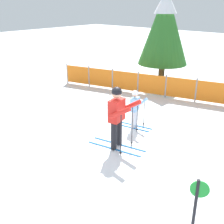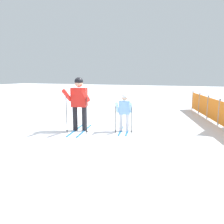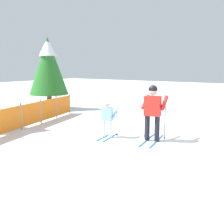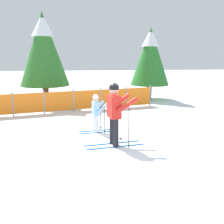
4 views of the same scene
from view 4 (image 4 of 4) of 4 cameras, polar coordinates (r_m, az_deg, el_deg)
ground_plane at (r=7.67m, az=-0.88°, el=-6.72°), size 60.00×60.00×0.00m
skier_adult at (r=7.38m, az=0.63°, el=0.69°), size 1.64×0.80×1.69m
skier_child at (r=8.73m, az=-3.20°, el=0.40°), size 1.16×0.57×1.20m
safety_fence at (r=11.76m, az=-10.71°, el=2.16°), size 8.21×2.21×0.95m
conifer_far at (r=14.77m, az=7.78°, el=11.32°), size 1.99×1.99×3.69m
conifer_near at (r=13.69m, az=-13.74°, el=12.53°), size 2.30×2.30×4.27m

